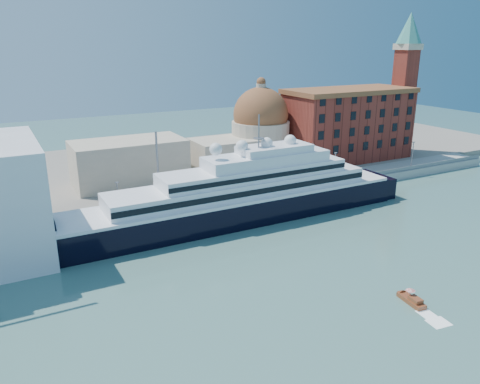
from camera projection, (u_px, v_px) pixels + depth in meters
ground at (313, 253)px, 91.69m from camera, size 400.00×400.00×0.00m
quay at (234, 199)px, 119.84m from camera, size 180.00×10.00×2.50m
land at (177, 164)px, 154.32m from camera, size 260.00×72.00×2.00m
quay_fence at (242, 197)px, 115.50m from camera, size 180.00×0.10×1.20m
superyacht at (224, 203)px, 105.78m from camera, size 94.53×13.11×28.25m
service_barge at (47, 253)px, 89.93m from camera, size 12.69×4.43×2.84m
water_taxi at (412, 300)px, 74.02m from camera, size 2.33×5.30×2.43m
warehouse at (348, 124)px, 154.49m from camera, size 43.00×19.00×23.25m
campanile at (405, 75)px, 160.69m from camera, size 8.40×8.40×47.00m
church at (216, 142)px, 139.66m from camera, size 66.00×18.00×25.50m
lamp_posts at (189, 174)px, 110.06m from camera, size 120.80×2.40×18.00m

